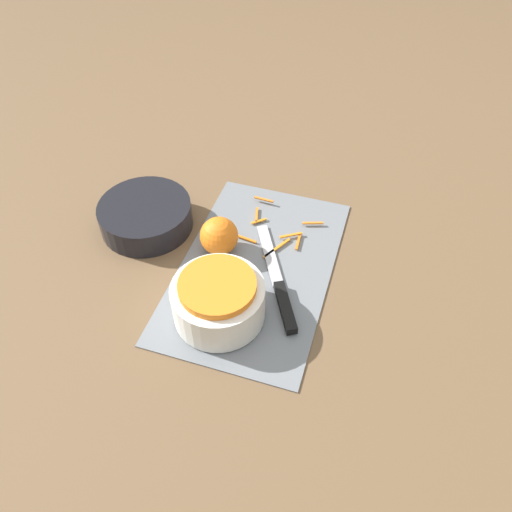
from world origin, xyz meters
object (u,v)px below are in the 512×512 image
Objects in this scene: bowl_dark at (146,216)px; knife at (281,294)px; bowl_speckled at (218,299)px; orange_left at (219,236)px.

knife is at bearing -107.57° from bowl_dark.
knife is at bearing -52.15° from bowl_speckled.
orange_left is (0.15, 0.06, -0.00)m from bowl_speckled.
bowl_speckled reaches higher than bowl_dark.
bowl_speckled reaches higher than orange_left.
bowl_dark is 0.34m from knife.
orange_left is at bearing -98.06° from bowl_dark.
bowl_dark is at bearing 81.94° from orange_left.
knife is (0.07, -0.09, -0.04)m from bowl_speckled.
knife is 0.17m from orange_left.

